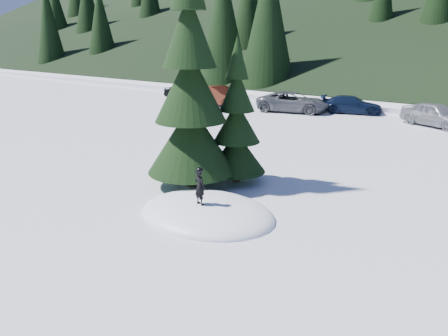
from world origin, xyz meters
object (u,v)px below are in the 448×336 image
Objects in this scene: child_skier at (200,187)px; car_2 at (293,102)px; car_1 at (220,96)px; car_4 at (436,115)px; car_0 at (184,92)px; spruce_short at (237,127)px; car_3 at (351,105)px; spruce_tall at (190,96)px.

child_skier is 20.40m from car_2.
car_1 is 1.09× the size of car_4.
child_skier reaches higher than car_0.
spruce_short reaches higher than car_1.
car_3 is at bearing -76.39° from car_2.
spruce_tall is 7.97× the size of child_skier.
child_skier is at bearing -135.83° from car_0.
spruce_short is 1.25× the size of car_4.
spruce_tall is at bearing -137.94° from car_1.
car_3 is (-2.41, 17.47, -1.48)m from spruce_short.
car_2 is at bearing -74.63° from car_1.
car_0 is (-16.87, 15.56, -1.45)m from spruce_short.
spruce_tall is 1.85× the size of car_1.
spruce_tall is 1.60× the size of spruce_short.
car_4 is (2.27, 19.56, -0.29)m from child_skier.
car_4 is at bearing 77.64° from spruce_short.
child_skier is (1.23, -3.57, -1.08)m from spruce_short.
car_1 is 1.08× the size of car_3.
car_2 is at bearing 111.34° from spruce_short.
spruce_short is 4.98× the size of child_skier.
spruce_short is at bearing 170.34° from car_3.
car_1 reaches higher than car_4.
car_0 is 0.82× the size of car_1.
car_4 is (5.92, -1.48, 0.11)m from car_3.
car_1 is at bearing 124.81° from spruce_tall.
car_3 is (9.72, 2.85, -0.14)m from car_1.
car_1 is 15.70m from car_4.
spruce_short is 1.03× the size of car_2.
spruce_short is at bearing -62.19° from child_skier.
car_1 is at bearing 129.70° from spruce_short.
spruce_short reaches higher than child_skier.
spruce_short is 23.00m from car_0.
child_skier is at bearing 172.30° from car_3.
spruce_short is 1.40× the size of car_0.
spruce_short is at bearing -173.66° from car_2.
car_3 is 1.00× the size of car_4.
car_3 is (-3.64, 21.04, -0.40)m from child_skier.
car_3 is (-1.41, 18.87, -2.70)m from spruce_tall.
car_4 is at bearing -87.85° from child_skier.
spruce_tall reaches higher than spruce_short.
spruce_short is at bearing -133.04° from car_1.
child_skier is 0.25× the size of car_4.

